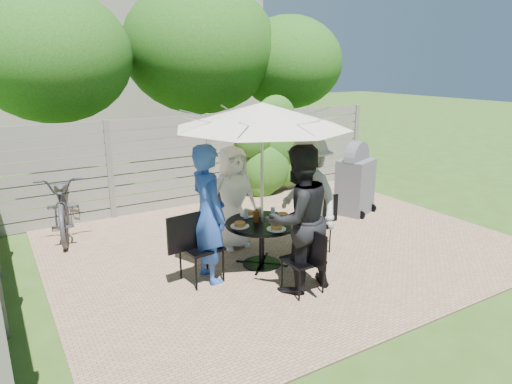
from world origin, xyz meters
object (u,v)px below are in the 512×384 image
plate_front (276,228)px  plate_left (240,225)px  bicycle (64,203)px  patio_table (262,235)px  person_right (309,197)px  person_back (233,198)px  glass_back (246,213)px  coffee_cup (259,212)px  chair_right (314,235)px  glass_front (279,221)px  chair_front (303,273)px  bbq_grill (355,181)px  person_left (208,214)px  plate_back (249,213)px  plate_right (283,216)px  chair_left (201,261)px  glass_right (273,212)px  syrup_jug (256,216)px  chair_back (229,229)px  person_front (298,220)px  umbrella (262,115)px

plate_front → plate_left: bearing=136.3°
bicycle → patio_table: bearing=-42.3°
person_right → person_back: bearing=-135.0°
person_back → glass_back: person_back is taller
patio_table → coffee_cup: bearing=66.9°
chair_right → glass_front: 1.01m
plate_left → chair_right: bearing=1.3°
chair_front → bbq_grill: (2.76, 2.07, 0.37)m
person_left → coffee_cup: bearing=-76.7°
plate_back → glass_back: size_ratio=1.86×
plate_right → chair_left: bearing=-178.6°
person_right → glass_back: 0.98m
plate_front → plate_back: bearing=91.3°
glass_right → syrup_jug: (-0.32, -0.06, 0.01)m
plate_left → glass_front: glass_front is taller
chair_back → glass_right: 1.02m
person_left → person_front: (0.85, -0.81, 0.02)m
chair_front → glass_back: bearing=5.3°
chair_front → glass_back: chair_front is taller
chair_left → chair_front: chair_left is taller
glass_front → syrup_jug: syrup_jug is taller
plate_left → syrup_jug: bearing=10.8°
person_left → person_right: 1.66m
glass_back → plate_back: bearing=45.1°
patio_table → glass_back: size_ratio=7.44×
person_left → glass_front: 0.99m
chair_front → bicycle: (-2.23, 3.78, 0.28)m
bbq_grill → plate_back: bearing=172.3°
patio_table → plate_right: 0.43m
person_right → plate_back: size_ratio=6.98×
chair_right → person_right: person_right is taller
plate_front → chair_back: bearing=91.4°
patio_table → syrup_jug: (-0.06, 0.05, 0.28)m
person_left → glass_right: size_ratio=13.30×
chair_right → glass_back: 1.20m
umbrella → coffee_cup: 1.45m
chair_left → syrup_jug: 1.01m
chair_left → plate_back: 1.10m
umbrella → glass_front: 1.45m
glass_front → bicycle: size_ratio=0.07×
person_back → bbq_grill: size_ratio=1.15×
person_front → plate_back: size_ratio=7.31×
patio_table → glass_front: 0.39m
glass_right → chair_left: bearing=-173.7°
person_back → syrup_jug: 0.79m
person_left → chair_right: 1.91m
plate_back → plate_front: 0.72m
plate_back → glass_right: size_ratio=1.86×
chair_front → person_front: bearing=0.4°
glass_front → glass_right: 0.40m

